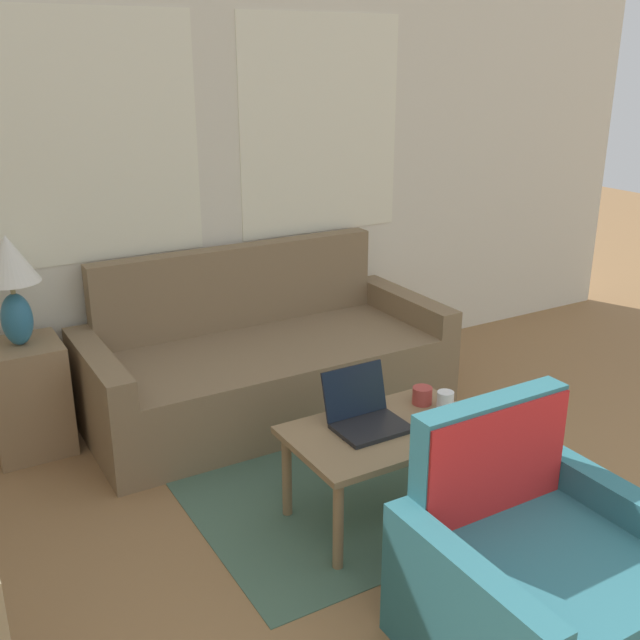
% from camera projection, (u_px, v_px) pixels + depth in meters
% --- Properties ---
extents(wall_back, '(6.45, 0.06, 2.60)m').
position_uv_depth(wall_back, '(231.00, 174.00, 4.38)').
color(wall_back, silver).
rests_on(wall_back, ground_plane).
extents(rug, '(1.55, 1.97, 0.01)m').
position_uv_depth(rug, '(319.00, 456.00, 3.88)').
color(rug, '#476651').
rests_on(rug, ground_plane).
extents(couch, '(2.06, 0.90, 0.91)m').
position_uv_depth(couch, '(263.00, 365.00, 4.34)').
color(couch, '#846B4C').
rests_on(couch, ground_plane).
extents(armchair, '(0.84, 0.75, 0.84)m').
position_uv_depth(armchair, '(535.00, 582.00, 2.57)').
color(armchair, '#2D6B75').
rests_on(armchair, ground_plane).
extents(side_table, '(0.38, 0.38, 0.59)m').
position_uv_depth(side_table, '(28.00, 398.00, 3.86)').
color(side_table, '#937551').
rests_on(side_table, ground_plane).
extents(table_lamp, '(0.28, 0.28, 0.56)m').
position_uv_depth(table_lamp, '(10.00, 274.00, 3.64)').
color(table_lamp, teal).
rests_on(table_lamp, side_table).
extents(coffee_table, '(0.86, 0.54, 0.43)m').
position_uv_depth(coffee_table, '(386.00, 439.00, 3.27)').
color(coffee_table, '#8E704C').
rests_on(coffee_table, ground_plane).
extents(laptop, '(0.31, 0.29, 0.24)m').
position_uv_depth(laptop, '(365.00, 414.00, 3.26)').
color(laptop, black).
rests_on(laptop, coffee_table).
extents(cup_navy, '(0.09, 0.09, 0.08)m').
position_uv_depth(cup_navy, '(422.00, 395.00, 3.47)').
color(cup_navy, '#B23D38').
rests_on(cup_navy, coffee_table).
extents(cup_yellow, '(0.08, 0.08, 0.10)m').
position_uv_depth(cup_yellow, '(445.00, 402.00, 3.39)').
color(cup_yellow, white).
rests_on(cup_yellow, coffee_table).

